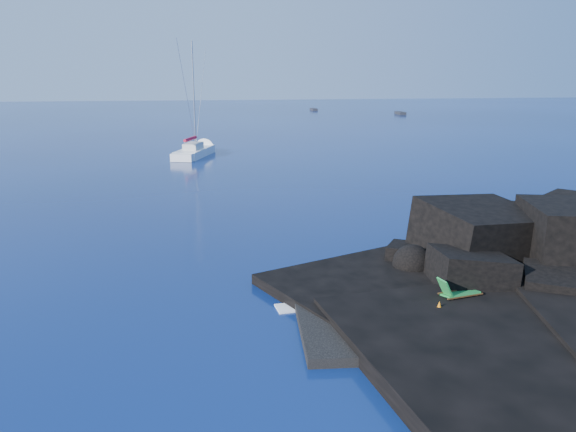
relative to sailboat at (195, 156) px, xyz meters
The scene contains 11 objects.
ground 47.25m from the sailboat, 86.95° to the right, with size 400.00×400.00×0.00m, color #031036.
headland 46.83m from the sailboat, 70.66° to the right, with size 24.00×24.00×3.60m, color black, non-canonical shape.
beach 47.21m from the sailboat, 81.46° to the right, with size 8.50×6.00×0.70m, color black.
surf_foam 42.85m from the sailboat, 79.90° to the right, with size 10.00×8.00×0.06m, color white, non-canonical shape.
sailboat is the anchor object (origin of this frame).
deck_chair 46.77m from the sailboat, 78.56° to the right, with size 1.68×0.74×1.16m, color #1A7731, non-canonical shape.
towel 46.08m from the sailboat, 82.02° to the right, with size 1.79×0.85×0.05m, color silver.
sunbather 46.08m from the sailboat, 82.02° to the right, with size 1.70×0.43×0.24m, color #DEAB74, non-canonical shape.
marker_cone 47.41m from the sailboat, 80.30° to the right, with size 0.33×0.33×0.50m, color orange.
distant_boat_a 88.98m from the sailboat, 68.35° to the left, with size 1.30×4.19×0.56m, color #26252A.
distant_boat_b 80.50m from the sailboat, 52.03° to the left, with size 1.52×4.90×0.65m, color black.
Camera 1 is at (-3.48, -17.49, 8.91)m, focal length 35.00 mm.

